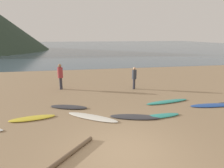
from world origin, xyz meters
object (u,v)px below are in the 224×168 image
surfboard_7 (212,105)px  surfboard_5 (159,116)px  driftwood_log (72,152)px  person_1 (60,75)px  surfboard_4 (135,117)px  surfboard_1 (32,118)px  surfboard_3 (92,117)px  surfboard_6 (167,102)px  person_0 (134,76)px  surfboard_2 (69,107)px

surfboard_7 → surfboard_5: bearing=-163.0°
driftwood_log → person_1: bearing=96.6°
surfboard_4 → surfboard_5: 1.13m
surfboard_1 → surfboard_3: surfboard_1 is taller
surfboard_6 → surfboard_1: bearing=178.9°
surfboard_3 → driftwood_log: bearing=-74.4°
surfboard_4 → driftwood_log: bearing=-126.0°
surfboard_1 → person_0: bearing=25.4°
surfboard_3 → surfboard_4: size_ratio=1.11×
surfboard_3 → surfboard_7: surfboard_3 is taller
person_0 → person_1: person_1 is taller
driftwood_log → surfboard_1: bearing=121.6°
surfboard_6 → driftwood_log: driftwood_log is taller
surfboard_1 → surfboard_5: bearing=-16.2°
person_1 → driftwood_log: size_ratio=0.92×
driftwood_log → surfboard_7: bearing=22.0°
surfboard_4 → person_1: 6.80m
person_0 → person_1: (-5.11, 0.87, 0.13)m
person_0 → surfboard_2: bearing=4.9°
surfboard_3 → surfboard_5: size_ratio=1.21×
surfboard_7 → person_1: (-8.30, 4.89, 1.03)m
surfboard_6 → person_1: (-6.16, 3.92, 1.02)m
surfboard_2 → surfboard_1: bearing=-125.9°
surfboard_6 → surfboard_4: bearing=-154.2°
surfboard_1 → surfboard_7: bearing=-8.2°
surfboard_2 → driftwood_log: 4.13m
surfboard_1 → person_1: size_ratio=1.11×
surfboard_4 → person_1: (-3.74, 5.59, 1.02)m
surfboard_5 → surfboard_7: surfboard_5 is taller
person_0 → person_1: 5.18m
surfboard_6 → surfboard_3: bearing=-171.9°
surfboard_6 → person_1: bearing=138.8°
surfboard_5 → surfboard_6: bearing=49.3°
surfboard_2 → person_0: 5.37m
surfboard_7 → person_0: size_ratio=1.57×
surfboard_5 → person_1: (-4.86, 5.70, 1.02)m
surfboard_6 → surfboard_7: bearing=-33.1°
person_1 → surfboard_7: bearing=-71.3°
surfboard_2 → person_1: 3.94m
surfboard_2 → surfboard_7: bearing=10.3°
surfboard_1 → surfboard_5: surfboard_1 is taller
surfboard_2 → surfboard_5: size_ratio=0.94×
surfboard_3 → driftwood_log: 2.76m
surfboard_2 → person_0: (4.45, 2.87, 0.88)m
surfboard_6 → person_0: size_ratio=1.70×
surfboard_4 → surfboard_7: (4.56, 0.70, -0.01)m
person_0 → surfboard_5: bearing=59.2°
surfboard_4 → surfboard_5: size_ratio=1.09×
surfboard_7 → person_1: bearing=153.3°
surfboard_1 → surfboard_3: size_ratio=0.77×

